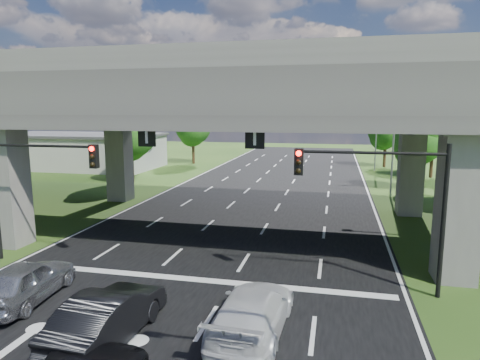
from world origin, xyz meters
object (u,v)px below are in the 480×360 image
at_px(signal_left, 32,176).
at_px(car_white, 252,312).
at_px(streetlight_far, 389,127).
at_px(streetlight_beyond, 373,122).
at_px(car_silver, 26,281).
at_px(car_dark, 109,316).
at_px(signal_right, 385,190).

bearing_deg(signal_left, car_white, -20.93).
relative_size(streetlight_far, car_white, 1.91).
distance_m(streetlight_beyond, car_silver, 43.09).
height_order(streetlight_far, car_dark, streetlight_far).
distance_m(signal_right, car_silver, 14.15).
bearing_deg(car_white, car_silver, -0.64).
relative_size(car_silver, car_dark, 0.94).
height_order(signal_left, streetlight_far, streetlight_far).
bearing_deg(car_dark, signal_right, -144.76).
distance_m(streetlight_far, car_white, 25.76).
bearing_deg(signal_left, signal_right, 0.00).
height_order(signal_left, streetlight_beyond, streetlight_beyond).
bearing_deg(car_white, car_dark, 20.10).
bearing_deg(streetlight_beyond, streetlight_far, -90.00).
height_order(streetlight_far, car_white, streetlight_far).
relative_size(car_silver, car_white, 0.89).
xyz_separation_m(signal_right, streetlight_far, (2.27, 20.06, 1.66)).
relative_size(signal_left, streetlight_beyond, 0.60).
relative_size(signal_left, car_silver, 1.29).
xyz_separation_m(streetlight_far, streetlight_beyond, (0.00, 16.00, 0.00)).
relative_size(signal_right, car_dark, 1.21).
distance_m(signal_right, streetlight_beyond, 36.17).
distance_m(car_silver, car_white, 8.85).
height_order(car_silver, car_white, car_silver).
distance_m(streetlight_far, streetlight_beyond, 16.00).
bearing_deg(car_white, streetlight_far, -102.83).
relative_size(signal_right, streetlight_far, 0.60).
height_order(signal_left, car_silver, signal_left).
xyz_separation_m(streetlight_beyond, car_dark, (-10.96, -41.76, -5.00)).
distance_m(signal_left, car_dark, 9.60).
relative_size(streetlight_beyond, car_white, 1.91).
xyz_separation_m(signal_left, car_dark, (6.96, -5.70, -3.34)).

